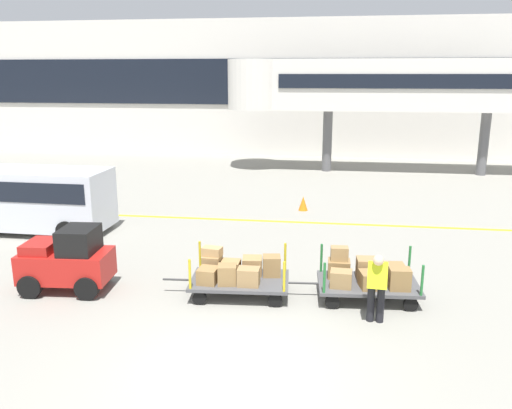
{
  "coord_description": "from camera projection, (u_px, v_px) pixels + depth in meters",
  "views": [
    {
      "loc": [
        1.65,
        -8.05,
        5.1
      ],
      "look_at": [
        -0.41,
        5.88,
        1.55
      ],
      "focal_mm": 36.36,
      "sensor_mm": 36.0,
      "label": 1
    }
  ],
  "objects": [
    {
      "name": "baggage_tug",
      "position": [
        67.0,
        261.0,
        12.44
      ],
      "size": [
        2.18,
        1.37,
        1.58
      ],
      "color": "red",
      "rests_on": "ground_plane"
    },
    {
      "name": "shuttle_van",
      "position": [
        36.0,
        195.0,
        17.02
      ],
      "size": [
        4.82,
        2.0,
        2.1
      ],
      "color": "silver",
      "rests_on": "ground_plane"
    },
    {
      "name": "jet_bridge",
      "position": [
        374.0,
        86.0,
        26.76
      ],
      "size": [
        16.63,
        3.0,
        5.87
      ],
      "color": "silver",
      "rests_on": "ground_plane"
    },
    {
      "name": "ground_plane",
      "position": [
        231.0,
        370.0,
        9.21
      ],
      "size": [
        120.0,
        120.0,
        0.0
      ],
      "primitive_type": "plane",
      "color": "gray"
    },
    {
      "name": "safety_cone_near",
      "position": [
        303.0,
        203.0,
        19.94
      ],
      "size": [
        0.36,
        0.36,
        0.55
      ],
      "primitive_type": "cone",
      "color": "orange",
      "rests_on": "ground_plane"
    },
    {
      "name": "baggage_handler",
      "position": [
        377.0,
        285.0,
        10.74
      ],
      "size": [
        0.43,
        0.46,
        1.56
      ],
      "color": "black",
      "rests_on": "ground_plane"
    },
    {
      "name": "terminal_building",
      "position": [
        308.0,
        88.0,
        33.1
      ],
      "size": [
        63.63,
        2.51,
        8.45
      ],
      "color": "silver",
      "rests_on": "ground_plane"
    },
    {
      "name": "baggage_cart_lead",
      "position": [
        237.0,
        273.0,
        12.26
      ],
      "size": [
        3.05,
        1.57,
        1.1
      ],
      "color": "#4C4C4F",
      "rests_on": "ground_plane"
    },
    {
      "name": "apron_lead_line",
      "position": [
        278.0,
        221.0,
        18.47
      ],
      "size": [
        17.11,
        0.33,
        0.01
      ],
      "primitive_type": "cube",
      "rotation": [
        0.0,
        0.0,
        0.01
      ],
      "color": "yellow",
      "rests_on": "ground_plane"
    },
    {
      "name": "baggage_cart_middle",
      "position": [
        366.0,
        277.0,
        12.03
      ],
      "size": [
        3.05,
        1.57,
        1.15
      ],
      "color": "#4C4C4F",
      "rests_on": "ground_plane"
    }
  ]
}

